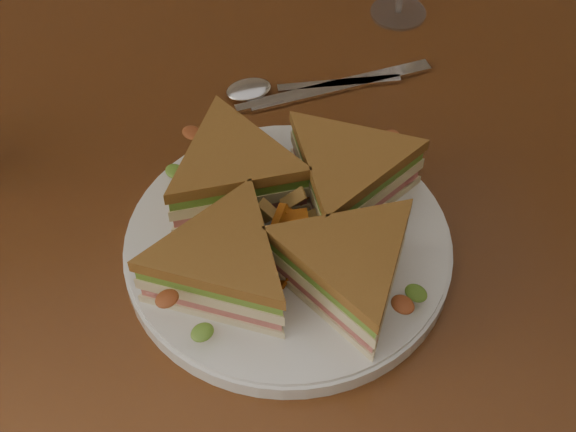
{
  "coord_description": "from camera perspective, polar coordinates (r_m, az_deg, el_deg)",
  "views": [
    {
      "loc": [
        -0.16,
        -0.48,
        1.31
      ],
      "look_at": [
        -0.02,
        -0.09,
        0.8
      ],
      "focal_mm": 50.0,
      "sensor_mm": 36.0,
      "label": 1
    }
  ],
  "objects": [
    {
      "name": "plate",
      "position": [
        0.7,
        0.0,
        -2.2
      ],
      "size": [
        0.28,
        0.28,
        0.02
      ],
      "primitive_type": "cylinder",
      "color": "silver",
      "rests_on": "table"
    },
    {
      "name": "knife",
      "position": [
        0.84,
        2.86,
        8.99
      ],
      "size": [
        0.22,
        0.02,
        0.0
      ],
      "rotation": [
        0.0,
        0.0,
        -0.02
      ],
      "color": "silver",
      "rests_on": "table"
    },
    {
      "name": "table",
      "position": [
        0.83,
        -1.01,
        -1.93
      ],
      "size": [
        1.2,
        0.8,
        0.75
      ],
      "color": "#3D1E0D",
      "rests_on": "ground"
    },
    {
      "name": "spoon",
      "position": [
        0.84,
        -1.23,
        9.04
      ],
      "size": [
        0.18,
        0.06,
        0.01
      ],
      "rotation": [
        0.0,
        0.0,
        -0.23
      ],
      "color": "silver",
      "rests_on": "table"
    },
    {
      "name": "crisps_mound",
      "position": [
        0.67,
        0.0,
        -0.49
      ],
      "size": [
        0.09,
        0.09,
        0.05
      ],
      "primitive_type": null,
      "color": "#BB5E18",
      "rests_on": "plate"
    },
    {
      "name": "sandwich_wedges",
      "position": [
        0.67,
        0.0,
        -0.27
      ],
      "size": [
        0.31,
        0.31,
        0.06
      ],
      "color": "beige",
      "rests_on": "plate"
    }
  ]
}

